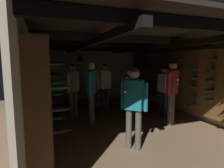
% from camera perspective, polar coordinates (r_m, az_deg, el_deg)
% --- Properties ---
extents(ground_plane, '(8.40, 8.40, 0.00)m').
position_cam_1_polar(ground_plane, '(5.55, 2.28, -11.05)').
color(ground_plane, '#8C7051').
extents(room_shell, '(4.72, 6.52, 2.41)m').
position_cam_1_polar(room_shell, '(5.54, 1.33, 3.82)').
color(room_shell, beige).
rests_on(room_shell, ground_plane).
extents(wine_crate_stack, '(0.52, 0.35, 0.60)m').
position_cam_1_polar(wine_crate_stack, '(7.02, -3.72, -4.61)').
color(wine_crate_stack, brown).
rests_on(wine_crate_stack, ground_plane).
extents(display_bottle, '(0.08, 0.08, 0.35)m').
position_cam_1_polar(display_bottle, '(6.94, -4.70, -1.11)').
color(display_bottle, '#194723').
rests_on(display_bottle, wine_crate_stack).
extents(person_host_center, '(0.53, 0.33, 1.54)m').
position_cam_1_polar(person_host_center, '(5.25, 5.66, -1.82)').
color(person_host_center, '#232D4C').
rests_on(person_host_center, ground_plane).
extents(person_guest_far_left, '(0.41, 0.45, 1.66)m').
position_cam_1_polar(person_guest_far_left, '(5.61, -12.16, -0.44)').
color(person_guest_far_left, brown).
rests_on(person_guest_far_left, ground_plane).
extents(person_guest_near_right, '(0.47, 0.43, 1.75)m').
position_cam_1_polar(person_guest_near_right, '(5.07, 18.42, -0.77)').
color(person_guest_near_right, '#4C473D').
rests_on(person_guest_near_right, ground_plane).
extents(person_guest_near_left, '(0.45, 0.39, 1.62)m').
position_cam_1_polar(person_guest_near_left, '(3.53, 6.91, -5.35)').
color(person_guest_near_left, '#4C473D').
rests_on(person_guest_near_left, ground_plane).
extents(person_guest_mid_right, '(0.35, 0.54, 1.58)m').
position_cam_1_polar(person_guest_mid_right, '(5.87, 16.02, -0.82)').
color(person_guest_mid_right, '#232D4C').
rests_on(person_guest_mid_right, ground_plane).
extents(person_guest_mid_left, '(0.35, 0.49, 1.73)m').
position_cam_1_polar(person_guest_mid_left, '(4.97, -6.58, -0.71)').
color(person_guest_mid_left, '#4C473D').
rests_on(person_guest_mid_left, ground_plane).
extents(person_guest_rear_center, '(0.53, 0.37, 1.65)m').
position_cam_1_polar(person_guest_rear_center, '(6.08, -2.45, 0.23)').
color(person_guest_rear_center, '#232D4C').
rests_on(person_guest_rear_center, ground_plane).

